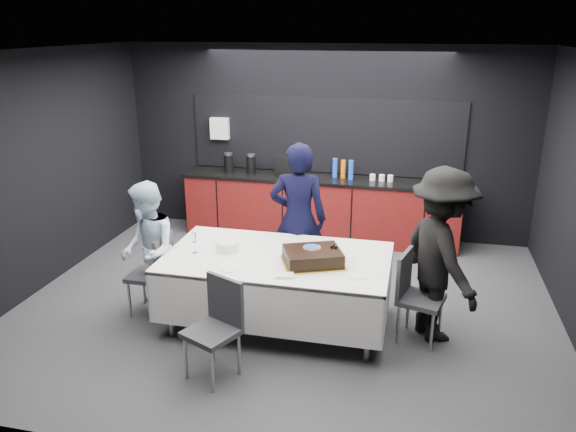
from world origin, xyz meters
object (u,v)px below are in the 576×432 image
object	(u,v)px
champagne_flute	(194,239)
chair_near	(217,321)
party_table	(277,268)
person_left	(148,251)
chair_right	(414,290)
person_center	(298,219)
cake_assembly	(313,257)
plate_stack	(227,246)
person_right	(441,255)
chair_left	(155,269)

from	to	relation	value
champagne_flute	chair_near	bearing A→B (deg)	-57.80
party_table	person_left	xyz separation A→B (m)	(-1.40, -0.12, 0.11)
chair_right	person_center	size ratio (longest dim) A/B	0.51
party_table	cake_assembly	world-z (taller)	cake_assembly
plate_stack	chair_right	xyz separation A→B (m)	(1.96, -0.01, -0.30)
cake_assembly	champagne_flute	size ratio (longest dim) A/B	3.28
chair_near	person_right	size ratio (longest dim) A/B	0.52
champagne_flute	cake_assembly	bearing A→B (deg)	0.50
cake_assembly	person_center	xyz separation A→B (m)	(-0.34, 0.91, 0.06)
plate_stack	chair_near	size ratio (longest dim) A/B	0.26
party_table	cake_assembly	xyz separation A→B (m)	(0.39, -0.10, 0.21)
person_center	person_left	size ratio (longest dim) A/B	1.21
chair_near	person_center	size ratio (longest dim) A/B	0.51
cake_assembly	chair_left	xyz separation A→B (m)	(-1.74, 0.02, -0.32)
chair_left	person_left	xyz separation A→B (m)	(-0.05, -0.03, 0.22)
chair_left	chair_right	bearing A→B (deg)	2.10
champagne_flute	chair_left	size ratio (longest dim) A/B	0.24
plate_stack	chair_right	size ratio (longest dim) A/B	0.26
plate_stack	person_center	size ratio (longest dim) A/B	0.13
champagne_flute	chair_left	bearing A→B (deg)	176.75
chair_right	person_center	distance (m)	1.61
person_center	person_left	world-z (taller)	person_center
champagne_flute	chair_right	distance (m)	2.31
chair_right	person_right	xyz separation A→B (m)	(0.23, 0.11, 0.36)
champagne_flute	chair_left	xyz separation A→B (m)	(-0.48, 0.03, -0.40)
chair_left	chair_right	distance (m)	2.75
cake_assembly	champagne_flute	distance (m)	1.26
chair_right	person_center	world-z (taller)	person_center
cake_assembly	person_right	distance (m)	1.26
party_table	person_right	xyz separation A→B (m)	(1.64, 0.13, 0.25)
party_table	chair_right	bearing A→B (deg)	0.66
plate_stack	champagne_flute	world-z (taller)	champagne_flute
party_table	person_left	distance (m)	1.41
chair_near	person_right	xyz separation A→B (m)	(1.94, 1.13, 0.36)
person_center	champagne_flute	bearing A→B (deg)	37.51
chair_left	chair_right	xyz separation A→B (m)	(2.75, 0.10, 0.00)
chair_right	person_center	xyz separation A→B (m)	(-1.36, 0.79, 0.37)
person_center	person_right	bearing A→B (deg)	149.04
party_table	cake_assembly	distance (m)	0.46
plate_stack	champagne_flute	size ratio (longest dim) A/B	1.07
party_table	person_center	distance (m)	0.85
plate_stack	person_right	size ratio (longest dim) A/B	0.14
person_left	person_right	bearing A→B (deg)	65.21
chair_left	chair_near	distance (m)	1.39
chair_right	chair_left	bearing A→B (deg)	-177.90
person_center	plate_stack	bearing A→B (deg)	44.62
plate_stack	person_left	bearing A→B (deg)	-170.14
plate_stack	person_left	distance (m)	0.86
person_left	person_center	bearing A→B (deg)	93.23
party_table	chair_near	distance (m)	1.05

